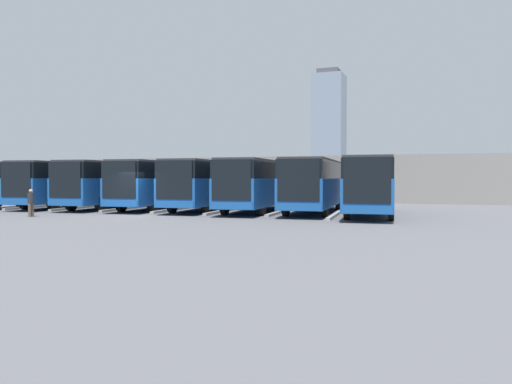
# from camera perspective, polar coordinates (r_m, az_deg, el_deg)

# --- Properties ---
(ground_plane) EXTENTS (600.00, 600.00, 0.00)m
(ground_plane) POSITION_cam_1_polar(r_m,az_deg,el_deg) (29.45, -13.73, -2.63)
(ground_plane) COLOR #5B5B60
(bus_0) EXTENTS (3.56, 11.44, 3.27)m
(bus_0) POSITION_cam_1_polar(r_m,az_deg,el_deg) (29.55, 13.09, 0.93)
(bus_0) COLOR #19519E
(bus_0) RESTS_ON ground_plane
(curb_divider_0) EXTENTS (0.81, 6.01, 0.15)m
(curb_divider_0) POSITION_cam_1_polar(r_m,az_deg,el_deg) (28.30, 8.96, -2.62)
(curb_divider_0) COLOR #9E9E99
(curb_divider_0) RESTS_ON ground_plane
(bus_1) EXTENTS (3.56, 11.44, 3.27)m
(bus_1) POSITION_cam_1_polar(r_m,az_deg,el_deg) (31.22, 6.72, 1.00)
(bus_1) COLOR #19519E
(bus_1) RESTS_ON ground_plane
(curb_divider_1) EXTENTS (0.81, 6.01, 0.15)m
(curb_divider_1) POSITION_cam_1_polar(r_m,az_deg,el_deg) (30.19, 2.60, -2.33)
(curb_divider_1) COLOR #9E9E99
(curb_divider_1) RESTS_ON ground_plane
(bus_2) EXTENTS (3.56, 11.44, 3.27)m
(bus_2) POSITION_cam_1_polar(r_m,az_deg,el_deg) (31.99, 0.27, 1.03)
(bus_2) COLOR #19519E
(bus_2) RESTS_ON ground_plane
(curb_divider_2) EXTENTS (0.81, 6.01, 0.15)m
(curb_divider_2) POSITION_cam_1_polar(r_m,az_deg,el_deg) (31.22, -3.93, -2.20)
(curb_divider_2) COLOR #9E9E99
(curb_divider_2) RESTS_ON ground_plane
(bus_3) EXTENTS (3.56, 11.44, 3.27)m
(bus_3) POSITION_cam_1_polar(r_m,az_deg,el_deg) (33.65, -5.38, 1.05)
(bus_3) COLOR #19519E
(bus_3) RESTS_ON ground_plane
(curb_divider_3) EXTENTS (0.81, 6.01, 0.15)m
(curb_divider_3) POSITION_cam_1_polar(r_m,az_deg,el_deg) (33.11, -9.47, -2.00)
(curb_divider_3) COLOR #9E9E99
(curb_divider_3) RESTS_ON ground_plane
(bus_4) EXTENTS (3.56, 11.44, 3.27)m
(bus_4) POSITION_cam_1_polar(r_m,az_deg,el_deg) (35.30, -10.76, 1.06)
(bus_4) COLOR #19519E
(bus_4) RESTS_ON ground_plane
(curb_divider_4) EXTENTS (0.81, 6.01, 0.15)m
(curb_divider_4) POSITION_cam_1_polar(r_m,az_deg,el_deg) (34.97, -14.71, -1.84)
(curb_divider_4) COLOR #9E9E99
(curb_divider_4) RESTS_ON ground_plane
(bus_5) EXTENTS (3.56, 11.44, 3.27)m
(bus_5) POSITION_cam_1_polar(r_m,az_deg,el_deg) (37.00, -15.87, 1.05)
(bus_5) COLOR #19519E
(bus_5) RESTS_ON ground_plane
(curb_divider_5) EXTENTS (0.81, 6.01, 0.15)m
(curb_divider_5) POSITION_cam_1_polar(r_m,az_deg,el_deg) (36.89, -19.66, -1.70)
(curb_divider_5) COLOR #9E9E99
(curb_divider_5) RESTS_ON ground_plane
(bus_6) EXTENTS (3.56, 11.44, 3.27)m
(bus_6) POSITION_cam_1_polar(r_m,az_deg,el_deg) (39.09, -20.36, 1.04)
(bus_6) COLOR #19519E
(bus_6) RESTS_ON ground_plane
(curb_divider_6) EXTENTS (0.81, 6.01, 0.15)m
(curb_divider_6) POSITION_cam_1_polar(r_m,az_deg,el_deg) (39.16, -23.94, -1.56)
(curb_divider_6) COLOR #9E9E99
(curb_divider_6) RESTS_ON ground_plane
(bus_7) EXTENTS (3.56, 11.44, 3.27)m
(bus_7) POSITION_cam_1_polar(r_m,az_deg,el_deg) (42.19, -23.29, 1.05)
(bus_7) COLOR #19519E
(bus_7) RESTS_ON ground_plane
(pedestrian) EXTENTS (0.35, 0.36, 1.54)m
(pedestrian) POSITION_cam_1_polar(r_m,az_deg,el_deg) (30.33, -24.33, -1.04)
(pedestrian) COLOR brown
(pedestrian) RESTS_ON ground_plane
(station_building) EXTENTS (44.12, 15.65, 4.10)m
(station_building) POSITION_cam_1_polar(r_m,az_deg,el_deg) (52.37, 2.24, 1.56)
(station_building) COLOR gray
(station_building) RESTS_ON ground_plane
(office_tower) EXTENTS (14.22, 14.22, 52.97)m
(office_tower) POSITION_cam_1_polar(r_m,az_deg,el_deg) (240.51, 8.33, 7.33)
(office_tower) COLOR #7F8EA3
(office_tower) RESTS_ON ground_plane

